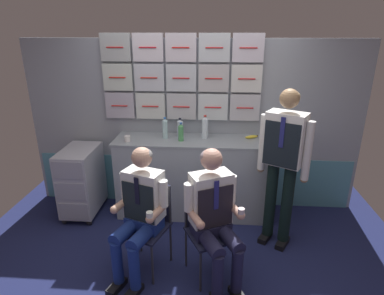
{
  "coord_description": "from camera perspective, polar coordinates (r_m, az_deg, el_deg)",
  "views": [
    {
      "loc": [
        0.28,
        -2.56,
        2.25
      ],
      "look_at": [
        0.06,
        0.41,
        1.15
      ],
      "focal_mm": 30.06,
      "sensor_mm": 36.0,
      "label": 1
    }
  ],
  "objects": [
    {
      "name": "ground",
      "position": [
        3.43,
        -1.6,
        -21.1
      ],
      "size": [
        4.8,
        4.8,
        0.04
      ],
      "primitive_type": "cube",
      "color": "#1B214C"
    },
    {
      "name": "galley_bulkhead",
      "position": [
        4.09,
        -0.12,
        4.52
      ],
      "size": [
        4.2,
        0.14,
        2.21
      ],
      "color": "#9199A4",
      "rests_on": "ground"
    },
    {
      "name": "galley_counter",
      "position": [
        4.05,
        0.55,
        -5.28
      ],
      "size": [
        1.96,
        0.53,
        0.99
      ],
      "color": "#98A2AA",
      "rests_on": "ground"
    },
    {
      "name": "service_trolley",
      "position": [
        4.28,
        -19.01,
        -5.44
      ],
      "size": [
        0.4,
        0.65,
        0.87
      ],
      "color": "black",
      "rests_on": "ground"
    },
    {
      "name": "folding_chair_left",
      "position": [
        3.24,
        -7.53,
        -11.97
      ],
      "size": [
        0.51,
        0.51,
        0.85
      ],
      "color": "#2D2D33",
      "rests_on": "ground"
    },
    {
      "name": "crew_member_left",
      "position": [
        3.03,
        -9.28,
        -10.65
      ],
      "size": [
        0.54,
        0.67,
        1.27
      ],
      "color": "black",
      "rests_on": "ground"
    },
    {
      "name": "folding_chair_right",
      "position": [
        3.14,
        2.6,
        -12.93
      ],
      "size": [
        0.54,
        0.54,
        0.85
      ],
      "color": "#2D2D33",
      "rests_on": "ground"
    },
    {
      "name": "crew_member_right",
      "position": [
        2.92,
        4.0,
        -11.42
      ],
      "size": [
        0.59,
        0.7,
        1.29
      ],
      "color": "black",
      "rests_on": "ground"
    },
    {
      "name": "crew_member_standing",
      "position": [
        3.4,
        15.91,
        -1.45
      ],
      "size": [
        0.48,
        0.39,
        1.72
      ],
      "color": "black",
      "rests_on": "ground"
    },
    {
      "name": "water_bottle_tall",
      "position": [
        3.89,
        2.31,
        3.59
      ],
      "size": [
        0.08,
        0.08,
        0.28
      ],
      "color": "silver",
      "rests_on": "galley_counter"
    },
    {
      "name": "water_bottle_blue_cap",
      "position": [
        3.95,
        -2.13,
        3.48
      ],
      "size": [
        0.07,
        0.07,
        0.24
      ],
      "color": "silver",
      "rests_on": "galley_counter"
    },
    {
      "name": "water_bottle_short",
      "position": [
        3.9,
        -4.81,
        3.4
      ],
      "size": [
        0.06,
        0.06,
        0.26
      ],
      "color": "silver",
      "rests_on": "galley_counter"
    },
    {
      "name": "sparkling_bottle_green",
      "position": [
        3.8,
        -1.98,
        2.7
      ],
      "size": [
        0.06,
        0.06,
        0.22
      ],
      "color": "#4D9E5A",
      "rests_on": "galley_counter"
    },
    {
      "name": "paper_cup_tan",
      "position": [
        3.75,
        12.6,
        1.02
      ],
      "size": [
        0.07,
        0.07,
        0.09
      ],
      "color": "white",
      "rests_on": "galley_counter"
    },
    {
      "name": "coffee_cup_spare",
      "position": [
        3.79,
        13.96,
        0.95
      ],
      "size": [
        0.06,
        0.06,
        0.07
      ],
      "color": "navy",
      "rests_on": "galley_counter"
    },
    {
      "name": "paper_cup_blue",
      "position": [
        3.87,
        -11.39,
        1.58
      ],
      "size": [
        0.07,
        0.07,
        0.07
      ],
      "color": "white",
      "rests_on": "galley_counter"
    },
    {
      "name": "snack_banana",
      "position": [
        3.97,
        10.5,
        1.87
      ],
      "size": [
        0.17,
        0.1,
        0.04
      ],
      "color": "yellow",
      "rests_on": "galley_counter"
    }
  ]
}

